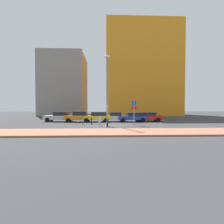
% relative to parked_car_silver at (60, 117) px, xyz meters
% --- Properties ---
extents(ground_plane, '(120.00, 120.00, 0.00)m').
position_rel_parked_car_silver_xyz_m(ground_plane, '(7.28, -5.63, -0.77)').
color(ground_plane, '#38383A').
extents(sidewalk_brick, '(40.00, 4.12, 0.14)m').
position_rel_parked_car_silver_xyz_m(sidewalk_brick, '(7.28, -11.66, -0.70)').
color(sidewalk_brick, '#9E664C').
rests_on(sidewalk_brick, ground).
extents(parked_car_silver, '(4.61, 2.11, 1.50)m').
position_rel_parked_car_silver_xyz_m(parked_car_silver, '(0.00, 0.00, 0.00)').
color(parked_car_silver, '#B7BABF').
rests_on(parked_car_silver, ground).
extents(parked_car_orange, '(4.31, 2.20, 1.58)m').
position_rel_parked_car_silver_xyz_m(parked_car_orange, '(3.02, -0.59, 0.04)').
color(parked_car_orange, orange).
rests_on(parked_car_orange, ground).
extents(parked_car_yellow, '(4.37, 2.21, 1.49)m').
position_rel_parked_car_silver_xyz_m(parked_car_yellow, '(5.72, -0.61, 0.01)').
color(parked_car_yellow, gold).
rests_on(parked_car_yellow, ground).
extents(parked_car_white, '(3.98, 1.99, 1.43)m').
position_rel_parked_car_silver_xyz_m(parked_car_white, '(8.33, -0.11, -0.04)').
color(parked_car_white, white).
rests_on(parked_car_white, ground).
extents(parked_car_blue, '(4.39, 2.12, 1.41)m').
position_rel_parked_car_silver_xyz_m(parked_car_blue, '(11.12, -0.71, -0.02)').
color(parked_car_blue, '#1E389E').
rests_on(parked_car_blue, ground).
extents(parked_car_red, '(4.37, 2.23, 1.42)m').
position_rel_parked_car_silver_xyz_m(parked_car_red, '(13.47, -0.38, -0.02)').
color(parked_car_red, red).
rests_on(parked_car_red, ground).
extents(parking_sign_post, '(0.59, 0.18, 3.06)m').
position_rel_parked_car_silver_xyz_m(parking_sign_post, '(10.53, -5.56, 1.16)').
color(parking_sign_post, gray).
rests_on(parking_sign_post, ground).
extents(parking_meter, '(0.18, 0.14, 1.35)m').
position_rel_parked_car_silver_xyz_m(parking_meter, '(4.17, -4.88, 0.11)').
color(parking_meter, '#4C4C51').
rests_on(parking_meter, ground).
extents(street_lamp, '(0.70, 0.36, 8.33)m').
position_rel_parked_car_silver_xyz_m(street_lamp, '(7.21, -6.40, 4.04)').
color(street_lamp, gray).
rests_on(street_lamp, ground).
extents(traffic_bollard_near, '(0.17, 0.17, 1.06)m').
position_rel_parked_car_silver_xyz_m(traffic_bollard_near, '(6.27, -4.11, -0.24)').
color(traffic_bollard_near, '#B7B7BC').
rests_on(traffic_bollard_near, ground).
extents(traffic_bollard_mid, '(0.16, 0.16, 0.95)m').
position_rel_parked_car_silver_xyz_m(traffic_bollard_mid, '(7.24, -7.48, -0.30)').
color(traffic_bollard_mid, black).
rests_on(traffic_bollard_mid, ground).
extents(traffic_bollard_far, '(0.16, 0.16, 1.06)m').
position_rel_parked_car_silver_xyz_m(traffic_bollard_far, '(6.27, -6.09, -0.24)').
color(traffic_bollard_far, '#B7B7BC').
rests_on(traffic_bollard_far, ground).
extents(traffic_bollard_edge, '(0.12, 0.12, 0.87)m').
position_rel_parked_car_silver_xyz_m(traffic_bollard_edge, '(5.21, -4.42, -0.33)').
color(traffic_bollard_edge, black).
rests_on(traffic_bollard_edge, ground).
extents(building_colorful_midrise, '(18.71, 17.30, 23.48)m').
position_rel_parked_car_silver_xyz_m(building_colorful_midrise, '(16.54, 22.34, 10.97)').
color(building_colorful_midrise, orange).
rests_on(building_colorful_midrise, ground).
extents(building_under_construction, '(11.20, 13.58, 16.48)m').
position_rel_parked_car_silver_xyz_m(building_under_construction, '(-4.46, 22.79, 7.47)').
color(building_under_construction, gray).
rests_on(building_under_construction, ground).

